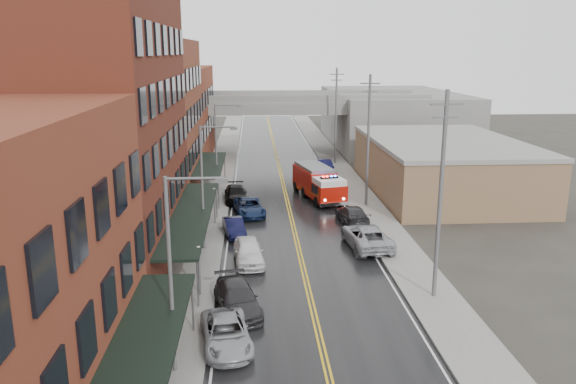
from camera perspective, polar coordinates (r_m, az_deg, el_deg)
name	(u,v)px	position (r m, az deg, el deg)	size (l,w,h in m)	color
road	(292,223)	(46.87, 0.45, -3.20)	(11.00, 160.00, 0.02)	black
sidewalk_left	(204,224)	(46.92, -8.49, -3.25)	(3.00, 160.00, 0.15)	slate
sidewalk_right	(379,221)	(47.90, 9.21, -2.92)	(3.00, 160.00, 0.15)	slate
curb_left	(224,224)	(46.80, -6.48, -3.23)	(0.30, 160.00, 0.15)	gray
curb_right	(359,221)	(47.56, 7.27, -2.97)	(0.30, 160.00, 0.15)	gray
brick_building_b	(99,129)	(39.28, -18.61, 6.13)	(9.00, 20.00, 18.00)	#572217
brick_building_c	(148,120)	(56.42, -14.02, 7.13)	(9.00, 15.00, 15.00)	brown
brick_building_far	(173,115)	(73.76, -11.57, 7.65)	(9.00, 20.00, 12.00)	brown
tan_building	(443,168)	(59.02, 15.45, 2.41)	(14.00, 22.00, 5.00)	olive
right_far_block	(391,118)	(87.80, 10.47, 7.38)	(18.00, 30.00, 8.00)	slate
awning_0	(138,361)	(22.05, -14.99, -16.27)	(2.60, 16.00, 3.09)	black
awning_1	(192,214)	(39.43, -9.74, -2.25)	(2.60, 18.00, 3.09)	black
awning_2	(210,165)	(56.37, -7.93, 2.76)	(2.60, 13.00, 3.09)	black
globe_lamp_1	(199,260)	(32.93, -9.04, -6.79)	(0.44, 0.44, 3.12)	#59595B
globe_lamp_2	(214,198)	(46.23, -7.48, -0.59)	(0.44, 0.44, 3.12)	#59595B
street_lamp_0	(176,264)	(24.50, -11.35, -7.17)	(2.64, 0.22, 9.00)	#59595B
street_lamp_1	(206,180)	(39.75, -8.38, 1.21)	(2.64, 0.22, 9.00)	#59595B
street_lamp_2	(219,144)	(55.43, -7.07, 4.91)	(2.64, 0.22, 9.00)	#59595B
utility_pole_0	(441,193)	(32.31, 15.25, -0.10)	(1.80, 0.24, 12.00)	#59595B
utility_pole_1	(368,139)	(51.27, 8.15, 5.39)	(1.80, 0.24, 12.00)	#59595B
utility_pole_2	(336,114)	(70.81, 4.89, 7.87)	(1.80, 0.24, 12.00)	#59595B
overpass	(276,111)	(77.10, -1.23, 8.19)	(40.00, 10.00, 7.50)	slate
fire_truck	(319,182)	(54.25, 3.13, 1.00)	(4.84, 8.79, 3.07)	#A61207
parked_car_left_2	(226,333)	(28.20, -6.31, -14.08)	(2.26, 4.89, 1.36)	#999CA0
parked_car_left_3	(237,298)	(31.52, -5.16, -10.72)	(2.11, 5.18, 1.50)	#29282B
parked_car_left_4	(248,252)	(38.17, -4.04, -6.07)	(1.92, 4.78, 1.63)	white
parked_car_left_5	(234,227)	(43.92, -5.50, -3.57)	(1.41, 4.03, 1.33)	black
parked_car_left_6	(249,207)	(49.16, -3.96, -1.54)	(2.38, 5.16, 1.43)	#111F41
parked_car_left_7	(236,194)	(53.64, -5.32, -0.21)	(2.08, 5.12, 1.48)	black
parked_car_right_0	(367,236)	(41.42, 8.00, -4.49)	(2.78, 6.03, 1.68)	#9C9FA3
parked_car_right_1	(352,215)	(47.07, 6.56, -2.29)	(2.06, 5.06, 1.47)	#272729
parked_car_right_2	(314,173)	(62.60, 2.70, 1.99)	(1.92, 4.78, 1.63)	silver
parked_car_right_3	(322,165)	(66.70, 3.52, 2.71)	(1.67, 4.80, 1.58)	black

